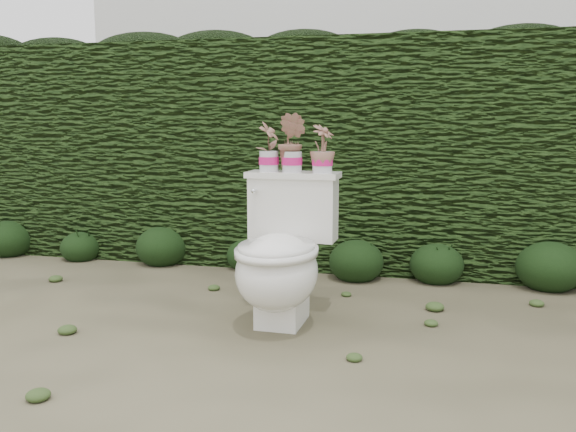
% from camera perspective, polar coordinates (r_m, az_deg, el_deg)
% --- Properties ---
extents(ground, '(60.00, 60.00, 0.00)m').
position_cam_1_polar(ground, '(3.26, -3.39, -9.91)').
color(ground, '#736C4F').
rests_on(ground, ground).
extents(hedge, '(8.00, 1.00, 1.60)m').
position_cam_1_polar(hedge, '(4.64, 2.47, 5.87)').
color(hedge, '#294416').
rests_on(hedge, ground).
extents(house_wall, '(8.00, 3.50, 4.00)m').
position_cam_1_polar(house_wall, '(8.99, 12.28, 14.89)').
color(house_wall, silver).
rests_on(house_wall, ground).
extents(toilet, '(0.50, 0.69, 0.78)m').
position_cam_1_polar(toilet, '(3.13, -0.64, -3.92)').
color(toilet, white).
rests_on(toilet, ground).
extents(potted_plant_left, '(0.13, 0.16, 0.25)m').
position_cam_1_polar(potted_plant_left, '(3.32, -1.80, 6.39)').
color(potted_plant_left, '#2A6C21').
rests_on(potted_plant_left, toilet).
extents(potted_plant_center, '(0.21, 0.20, 0.30)m').
position_cam_1_polar(potted_plant_center, '(3.28, 0.39, 6.76)').
color(potted_plant_center, '#2A6C21').
rests_on(potted_plant_center, toilet).
extents(potted_plant_right, '(0.18, 0.18, 0.24)m').
position_cam_1_polar(potted_plant_right, '(3.24, 3.24, 6.18)').
color(potted_plant_right, '#2A6C21').
rests_on(potted_plant_right, toilet).
extents(liriope_clump_0, '(0.37, 0.37, 0.30)m').
position_cam_1_polar(liriope_clump_0, '(5.26, -24.69, -1.70)').
color(liriope_clump_0, black).
rests_on(liriope_clump_0, ground).
extents(liriope_clump_1, '(0.30, 0.30, 0.24)m').
position_cam_1_polar(liriope_clump_1, '(4.89, -18.85, -2.47)').
color(liriope_clump_1, black).
rests_on(liriope_clump_1, ground).
extents(liriope_clump_2, '(0.38, 0.38, 0.31)m').
position_cam_1_polar(liriope_clump_2, '(4.59, -11.72, -2.49)').
color(liriope_clump_2, black).
rests_on(liriope_clump_2, ground).
extents(liriope_clump_3, '(0.30, 0.30, 0.24)m').
position_cam_1_polar(liriope_clump_3, '(4.37, -3.80, -3.34)').
color(liriope_clump_3, black).
rests_on(liriope_clump_3, ground).
extents(liriope_clump_4, '(0.36, 0.36, 0.29)m').
position_cam_1_polar(liriope_clump_4, '(4.09, 6.41, -3.87)').
color(liriope_clump_4, black).
rests_on(liriope_clump_4, ground).
extents(liriope_clump_5, '(0.35, 0.35, 0.28)m').
position_cam_1_polar(liriope_clump_5, '(4.12, 13.75, -4.05)').
color(liriope_clump_5, black).
rests_on(liriope_clump_5, ground).
extents(liriope_clump_6, '(0.41, 0.41, 0.33)m').
position_cam_1_polar(liriope_clump_6, '(4.18, 23.28, -4.02)').
color(liriope_clump_6, black).
rests_on(liriope_clump_6, ground).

